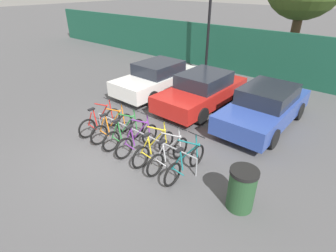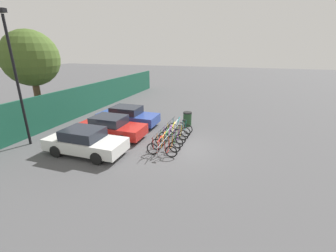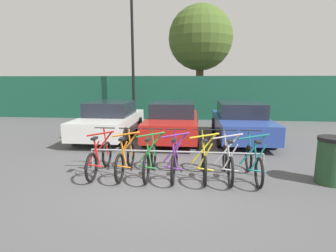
{
  "view_description": "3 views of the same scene",
  "coord_description": "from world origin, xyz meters",
  "views": [
    {
      "loc": [
        5.35,
        -3.96,
        4.51
      ],
      "look_at": [
        0.99,
        1.18,
        0.8
      ],
      "focal_mm": 28.0,
      "sensor_mm": 36.0,
      "label": 1
    },
    {
      "loc": [
        -11.5,
        -3.18,
        5.39
      ],
      "look_at": [
        1.53,
        1.17,
        0.63
      ],
      "focal_mm": 24.0,
      "sensor_mm": 36.0,
      "label": 2
    },
    {
      "loc": [
        0.75,
        -5.33,
        2.24
      ],
      "look_at": [
        -0.01,
        2.55,
        0.83
      ],
      "focal_mm": 28.0,
      "sensor_mm": 36.0,
      "label": 3
    }
  ],
  "objects": [
    {
      "name": "bicycle_yellow",
      "position": [
        1.02,
        0.53,
        0.38
      ],
      "size": [
        0.68,
        1.71,
        1.05
      ],
      "rotation": [
        0.0,
        0.0,
        -0.0
      ],
      "color": "black",
      "rests_on": "ground"
    },
    {
      "name": "hoarding_wall",
      "position": [
        0.0,
        9.5,
        1.22
      ],
      "size": [
        36.0,
        0.16,
        2.44
      ],
      "primitive_type": "cube",
      "color": "#19513D",
      "rests_on": "ground"
    },
    {
      "name": "car_red",
      "position": [
        0.0,
        4.47,
        0.69
      ],
      "size": [
        1.91,
        4.31,
        1.4
      ],
      "color": "red",
      "rests_on": "ground"
    },
    {
      "name": "bicycle_red",
      "position": [
        -1.46,
        0.53,
        0.38
      ],
      "size": [
        0.68,
        1.71,
        1.05
      ],
      "rotation": [
        0.0,
        0.0,
        0.07
      ],
      "color": "black",
      "rests_on": "ground"
    },
    {
      "name": "bicycle_orange",
      "position": [
        -0.83,
        0.53,
        0.38
      ],
      "size": [
        0.68,
        1.71,
        1.05
      ],
      "rotation": [
        0.0,
        0.0,
        -0.03
      ],
      "color": "black",
      "rests_on": "ground"
    },
    {
      "name": "trash_bin",
      "position": [
        3.76,
        0.43,
        0.52
      ],
      "size": [
        0.63,
        0.63,
        1.03
      ],
      "color": "#234728",
      "rests_on": "ground"
    },
    {
      "name": "ground_plane",
      "position": [
        0.0,
        0.0,
        0.0
      ],
      "size": [
        120.0,
        120.0,
        0.0
      ],
      "primitive_type": "plane",
      "color": "#4C4C4F"
    },
    {
      "name": "bicycle_green",
      "position": [
        -0.24,
        0.53,
        0.38
      ],
      "size": [
        0.68,
        1.71,
        1.05
      ],
      "rotation": [
        0.0,
        0.0,
        0.06
      ],
      "color": "black",
      "rests_on": "ground"
    },
    {
      "name": "bicycle_silver",
      "position": [
        1.56,
        0.53,
        0.38
      ],
      "size": [
        0.68,
        1.71,
        1.05
      ],
      "rotation": [
        0.0,
        0.0,
        0.06
      ],
      "color": "black",
      "rests_on": "ground"
    },
    {
      "name": "bicycle_teal",
      "position": [
        2.14,
        0.53,
        0.38
      ],
      "size": [
        0.68,
        1.71,
        1.05
      ],
      "rotation": [
        0.0,
        0.0,
        0.03
      ],
      "color": "black",
      "rests_on": "ground"
    },
    {
      "name": "bike_rack",
      "position": [
        0.34,
        0.68,
        0.49
      ],
      "size": [
        4.14,
        0.04,
        0.57
      ],
      "color": "gray",
      "rests_on": "ground"
    },
    {
      "name": "car_blue",
      "position": [
        2.53,
        4.62,
        0.69
      ],
      "size": [
        1.91,
        4.4,
        1.4
      ],
      "color": "#2D479E",
      "rests_on": "ground"
    },
    {
      "name": "car_white",
      "position": [
        -2.45,
        4.5,
        0.69
      ],
      "size": [
        1.91,
        4.29,
        1.4
      ],
      "color": "silver",
      "rests_on": "ground"
    },
    {
      "name": "bicycle_purple",
      "position": [
        0.34,
        0.53,
        0.38
      ],
      "size": [
        0.68,
        1.71,
        1.05
      ],
      "rotation": [
        0.0,
        0.0,
        0.05
      ],
      "color": "black",
      "rests_on": "ground"
    }
  ]
}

